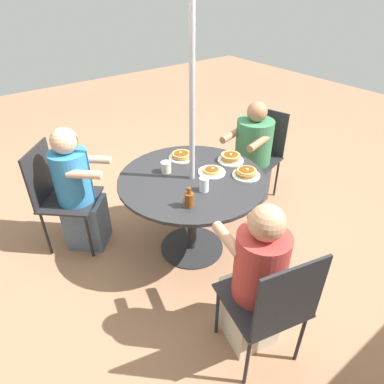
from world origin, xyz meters
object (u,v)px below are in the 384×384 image
patio_chair_south (260,150)px  diner_east (255,284)px  pancake_plate_a (182,156)px  patio_chair_north (58,192)px  patio_table (192,190)px  coffee_cup (166,167)px  patio_chair_east (272,303)px  diner_south (251,160)px  drinking_glass_a (204,184)px  pancake_plate_b (246,173)px  pancake_plate_c (231,158)px  syrup_bottle (189,199)px  pancake_plate_d (212,171)px  diner_north (79,194)px

patio_chair_south → diner_east: bearing=118.0°
pancake_plate_a → patio_chair_north: bearing=-25.1°
patio_table → coffee_cup: size_ratio=12.96×
diner_east → coffee_cup: bearing=97.8°
patio_chair_east → pancake_plate_a: size_ratio=4.21×
diner_south → drinking_glass_a: 1.15m
patio_chair_north → coffee_cup: bearing=94.5°
diner_south → pancake_plate_b: (0.59, 0.49, 0.28)m
patio_chair_north → coffee_cup: patio_chair_north is taller
pancake_plate_c → coffee_cup: coffee_cup is taller
syrup_bottle → pancake_plate_d: bearing=-148.4°
diner_north → drinking_glass_a: diner_north is taller
pancake_plate_a → coffee_cup: coffee_cup is taller
patio_table → patio_chair_east: 1.19m
patio_chair_east → pancake_plate_b: 1.15m
patio_table → pancake_plate_a: (-0.14, -0.33, 0.15)m
patio_chair_north → pancake_plate_a: 1.14m
patio_chair_south → pancake_plate_d: patio_chair_south is taller
patio_chair_east → drinking_glass_a: bearing=89.5°
diner_east → pancake_plate_d: diner_east is taller
pancake_plate_a → coffee_cup: size_ratio=2.45×
diner_north → drinking_glass_a: bearing=80.8°
patio_chair_east → coffee_cup: patio_chair_east is taller
pancake_plate_d → diner_east: bearing=65.7°
diner_north → pancake_plate_b: diner_north is taller
coffee_cup → pancake_plate_d: bearing=140.9°
diner_south → drinking_glass_a: bearing=99.9°
diner_north → syrup_bottle: size_ratio=7.29×
diner_east → drinking_glass_a: size_ratio=10.16×
pancake_plate_d → patio_chair_north: bearing=-38.5°
patio_table → patio_chair_north: bearing=-42.7°
coffee_cup → drinking_glass_a: size_ratio=0.83×
patio_table → pancake_plate_d: (-0.18, 0.03, 0.14)m
patio_chair_south → pancake_plate_b: (0.78, 0.54, 0.23)m
pancake_plate_a → syrup_bottle: (0.40, 0.64, 0.04)m
pancake_plate_b → diner_east: bearing=49.7°
pancake_plate_c → pancake_plate_b: bearing=74.3°
patio_chair_north → diner_east: bearing=62.3°
patio_chair_east → drinking_glass_a: patio_chair_east is taller
patio_chair_north → diner_east: 1.89m
patio_chair_east → patio_chair_south: size_ratio=1.00×
diner_south → syrup_bottle: 1.39m
patio_chair_north → drinking_glass_a: patio_chair_north is taller
patio_table → syrup_bottle: size_ratio=7.67×
patio_chair_east → pancake_plate_d: patio_chair_east is taller
patio_chair_south → drinking_glass_a: size_ratio=8.59×
pancake_plate_a → coffee_cup: (0.25, 0.12, 0.02)m
diner_east → patio_table: bearing=90.0°
patio_chair_south → syrup_bottle: 1.56m
patio_table → diner_north: diner_north is taller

